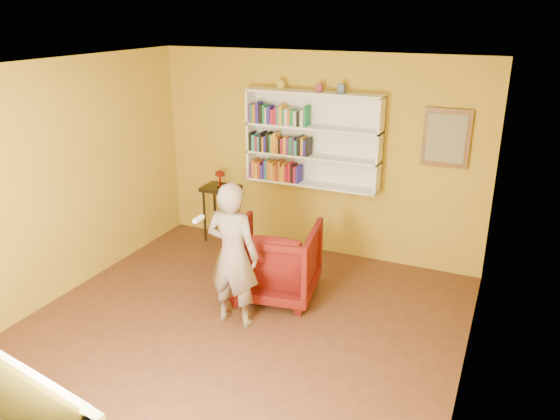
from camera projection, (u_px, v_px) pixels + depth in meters
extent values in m
cube|color=#4D2918|center=(228.00, 345.00, 5.61)|extent=(5.30, 5.80, 0.12)
cube|color=#B69121|center=(317.00, 155.00, 7.28)|extent=(5.30, 0.04, 2.70)
cube|color=#B69121|center=(43.00, 187.00, 5.98)|extent=(0.04, 5.80, 2.70)
cube|color=#B69121|center=(477.00, 260.00, 4.25)|extent=(0.04, 5.80, 2.70)
cube|color=silver|center=(217.00, 66.00, 4.64)|extent=(5.30, 5.80, 0.06)
cube|color=white|center=(316.00, 138.00, 7.16)|extent=(1.80, 0.03, 1.20)
cube|color=white|center=(251.00, 134.00, 7.38)|extent=(0.03, 0.28, 1.20)
cube|color=white|center=(380.00, 146.00, 6.71)|extent=(0.03, 0.28, 1.20)
cube|color=white|center=(312.00, 184.00, 7.25)|extent=(1.80, 0.28, 0.03)
cube|color=white|center=(312.00, 156.00, 7.12)|extent=(1.80, 0.28, 0.03)
cube|color=white|center=(313.00, 127.00, 6.99)|extent=(1.80, 0.28, 0.03)
cube|color=white|center=(314.00, 93.00, 6.84)|extent=(1.80, 0.28, 0.03)
cube|color=#542571|center=(253.00, 170.00, 7.49)|extent=(0.03, 0.16, 0.19)
cube|color=#C46C27|center=(256.00, 168.00, 7.48)|extent=(0.04, 0.19, 0.25)
cube|color=gold|center=(259.00, 169.00, 7.47)|extent=(0.04, 0.19, 0.22)
cube|color=#93351A|center=(261.00, 169.00, 7.44)|extent=(0.04, 0.18, 0.24)
cube|color=#2A2199|center=(264.00, 171.00, 7.44)|extent=(0.04, 0.18, 0.20)
cube|color=#2A2199|center=(266.00, 169.00, 7.41)|extent=(0.02, 0.16, 0.25)
cube|color=teal|center=(268.00, 169.00, 7.39)|extent=(0.02, 0.15, 0.27)
cube|color=#C46C27|center=(270.00, 169.00, 7.38)|extent=(0.04, 0.15, 0.26)
cube|color=gold|center=(274.00, 170.00, 7.38)|extent=(0.04, 0.19, 0.24)
cube|color=#C46C27|center=(276.00, 172.00, 7.36)|extent=(0.03, 0.16, 0.21)
cube|color=#93351A|center=(279.00, 170.00, 7.34)|extent=(0.03, 0.17, 0.27)
cube|color=#C46C27|center=(281.00, 170.00, 7.33)|extent=(0.03, 0.18, 0.27)
cube|color=gold|center=(283.00, 173.00, 7.32)|extent=(0.03, 0.15, 0.20)
cube|color=gold|center=(286.00, 171.00, 7.30)|extent=(0.03, 0.17, 0.25)
cube|color=#A11838|center=(288.00, 173.00, 7.28)|extent=(0.04, 0.14, 0.22)
cube|color=#A11838|center=(291.00, 172.00, 7.26)|extent=(0.04, 0.15, 0.26)
cube|color=black|center=(294.00, 173.00, 7.26)|extent=(0.03, 0.18, 0.24)
cube|color=#A11838|center=(296.00, 174.00, 7.25)|extent=(0.03, 0.17, 0.22)
cube|color=#2A2199|center=(299.00, 174.00, 7.24)|extent=(0.03, 0.18, 0.23)
cube|color=black|center=(253.00, 141.00, 7.35)|extent=(0.03, 0.16, 0.25)
cube|color=teal|center=(255.00, 142.00, 7.34)|extent=(0.04, 0.15, 0.21)
cube|color=#A11838|center=(258.00, 143.00, 7.32)|extent=(0.03, 0.14, 0.20)
cube|color=teal|center=(260.00, 143.00, 7.31)|extent=(0.03, 0.15, 0.20)
cube|color=black|center=(263.00, 141.00, 7.30)|extent=(0.03, 0.18, 0.25)
cube|color=gold|center=(265.00, 144.00, 7.28)|extent=(0.02, 0.15, 0.20)
cube|color=#2A2199|center=(267.00, 144.00, 7.28)|extent=(0.03, 0.16, 0.21)
cube|color=black|center=(270.00, 142.00, 7.25)|extent=(0.04, 0.16, 0.26)
cube|color=#1B7A47|center=(272.00, 143.00, 7.24)|extent=(0.02, 0.15, 0.24)
cube|color=gold|center=(274.00, 143.00, 7.24)|extent=(0.03, 0.18, 0.24)
cube|color=gold|center=(276.00, 142.00, 7.21)|extent=(0.03, 0.15, 0.27)
cube|color=#C46C27|center=(279.00, 145.00, 7.21)|extent=(0.03, 0.16, 0.21)
cube|color=black|center=(281.00, 145.00, 7.20)|extent=(0.03, 0.17, 0.21)
cube|color=#A11838|center=(284.00, 145.00, 7.19)|extent=(0.03, 0.17, 0.20)
cube|color=gold|center=(287.00, 145.00, 7.16)|extent=(0.04, 0.16, 0.23)
cube|color=#542571|center=(290.00, 146.00, 7.15)|extent=(0.04, 0.16, 0.22)
cube|color=#1B7A47|center=(293.00, 146.00, 7.13)|extent=(0.04, 0.16, 0.22)
cube|color=#542571|center=(295.00, 146.00, 7.12)|extent=(0.02, 0.16, 0.23)
cube|color=teal|center=(298.00, 147.00, 7.12)|extent=(0.03, 0.17, 0.20)
cube|color=black|center=(301.00, 145.00, 7.09)|extent=(0.04, 0.18, 0.25)
cube|color=gold|center=(304.00, 146.00, 7.07)|extent=(0.03, 0.17, 0.24)
cube|color=#2A2199|center=(306.00, 148.00, 7.07)|extent=(0.03, 0.18, 0.20)
cube|color=black|center=(309.00, 147.00, 7.06)|extent=(0.03, 0.19, 0.23)
cube|color=#542571|center=(252.00, 113.00, 7.22)|extent=(0.03, 0.15, 0.24)
cube|color=#1B7A47|center=(254.00, 113.00, 7.21)|extent=(0.03, 0.15, 0.23)
cube|color=#C46C27|center=(256.00, 113.00, 7.20)|extent=(0.04, 0.17, 0.24)
cube|color=#2A2199|center=(259.00, 112.00, 7.17)|extent=(0.04, 0.16, 0.27)
cube|color=black|center=(262.00, 113.00, 7.16)|extent=(0.04, 0.16, 0.24)
cube|color=#1B7A47|center=(266.00, 114.00, 7.15)|extent=(0.03, 0.16, 0.24)
cube|color=beige|center=(268.00, 115.00, 7.14)|extent=(0.03, 0.16, 0.21)
cube|color=#2A2199|center=(271.00, 115.00, 7.12)|extent=(0.04, 0.16, 0.23)
cube|color=#A11838|center=(274.00, 116.00, 7.12)|extent=(0.04, 0.18, 0.19)
cube|color=#A11838|center=(277.00, 116.00, 7.09)|extent=(0.04, 0.17, 0.22)
cube|color=teal|center=(280.00, 115.00, 7.07)|extent=(0.03, 0.16, 0.23)
cube|color=gold|center=(283.00, 114.00, 7.06)|extent=(0.04, 0.18, 0.26)
cube|color=#1B7A47|center=(285.00, 117.00, 7.04)|extent=(0.03, 0.15, 0.20)
cube|color=beige|center=(288.00, 116.00, 7.04)|extent=(0.04, 0.18, 0.22)
cube|color=#C46C27|center=(291.00, 117.00, 7.02)|extent=(0.03, 0.17, 0.20)
cube|color=#1B7A47|center=(294.00, 117.00, 7.01)|extent=(0.04, 0.18, 0.20)
cube|color=beige|center=(297.00, 118.00, 6.98)|extent=(0.04, 0.15, 0.20)
cube|color=black|center=(300.00, 118.00, 6.97)|extent=(0.04, 0.16, 0.19)
cube|color=beige|center=(303.00, 118.00, 6.94)|extent=(0.04, 0.15, 0.21)
cube|color=#1B7A47|center=(307.00, 116.00, 6.93)|extent=(0.03, 0.19, 0.27)
cube|color=#AD9431|center=(281.00, 85.00, 6.98)|extent=(0.08, 0.08, 0.12)
cube|color=maroon|center=(320.00, 88.00, 6.78)|extent=(0.07, 0.07, 0.10)
cube|color=#465B75|center=(341.00, 88.00, 6.67)|extent=(0.08, 0.08, 0.11)
cube|color=brown|center=(446.00, 138.00, 6.46)|extent=(0.55, 0.04, 0.70)
cube|color=gray|center=(446.00, 138.00, 6.44)|extent=(0.45, 0.02, 0.58)
cylinder|color=black|center=(205.00, 216.00, 7.85)|extent=(0.04, 0.04, 0.76)
cylinder|color=black|center=(229.00, 221.00, 7.69)|extent=(0.04, 0.04, 0.76)
cylinder|color=black|center=(215.00, 210.00, 8.09)|extent=(0.04, 0.04, 0.76)
cylinder|color=black|center=(239.00, 214.00, 7.94)|extent=(0.04, 0.04, 0.76)
cube|color=black|center=(221.00, 188.00, 7.75)|extent=(0.50, 0.38, 0.05)
cylinder|color=maroon|center=(220.00, 186.00, 7.74)|extent=(0.10, 0.10, 0.02)
cylinder|color=maroon|center=(220.00, 181.00, 7.71)|extent=(0.03, 0.03, 0.13)
ellipsoid|color=maroon|center=(220.00, 174.00, 7.68)|extent=(0.14, 0.14, 0.09)
cylinder|color=beige|center=(224.00, 175.00, 7.65)|extent=(0.01, 0.01, 0.10)
cylinder|color=beige|center=(225.00, 174.00, 7.70)|extent=(0.01, 0.01, 0.10)
cylinder|color=beige|center=(222.00, 173.00, 7.74)|extent=(0.01, 0.01, 0.10)
cylinder|color=beige|center=(219.00, 173.00, 7.74)|extent=(0.01, 0.01, 0.10)
cylinder|color=beige|center=(216.00, 174.00, 7.70)|extent=(0.01, 0.01, 0.10)
cylinder|color=beige|center=(215.00, 175.00, 7.66)|extent=(0.01, 0.01, 0.10)
cylinder|color=beige|center=(218.00, 175.00, 7.62)|extent=(0.01, 0.01, 0.10)
cylinder|color=beige|center=(221.00, 175.00, 7.62)|extent=(0.01, 0.01, 0.10)
imported|color=#4C0506|center=(275.00, 260.00, 6.33)|extent=(1.09, 1.11, 0.88)
imported|color=#7E6A5C|center=(233.00, 255.00, 5.65)|extent=(0.58, 0.38, 1.58)
cube|color=white|center=(199.00, 219.00, 5.20)|extent=(0.04, 0.15, 0.04)
imported|color=black|center=(60.00, 412.00, 3.30)|extent=(1.20, 0.38, 0.69)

